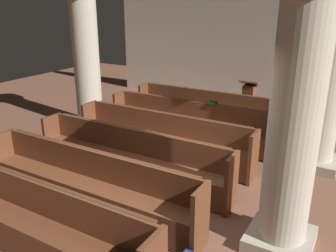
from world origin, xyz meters
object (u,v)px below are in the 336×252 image
(pew_row_1, at_px, (187,121))
(pew_row_5, at_px, (28,217))
(pew_row_0, at_px, (207,109))
(pillar_far_side, at_px, (86,54))
(pew_row_3, at_px, (130,155))
(pillar_aisle_rear, at_px, (296,112))
(pillar_aisle_side, at_px, (328,73))
(pew_row_4, at_px, (88,181))
(hymn_book, at_px, (213,103))
(lectern, at_px, (248,105))
(pew_row_2, at_px, (162,136))

(pew_row_1, xyz_separation_m, pew_row_5, (0.00, -4.15, 0.00))
(pew_row_0, bearing_deg, pillar_far_side, -153.90)
(pew_row_3, relative_size, pillar_far_side, 1.08)
(pew_row_1, relative_size, pillar_aisle_rear, 1.08)
(pillar_aisle_side, distance_m, pillar_far_side, 5.18)
(pew_row_4, bearing_deg, hymn_book, 81.48)
(pew_row_0, xyz_separation_m, pew_row_1, (0.00, -1.04, 0.00))
(pillar_aisle_rear, xyz_separation_m, lectern, (-1.90, 4.49, -1.30))
(pew_row_5, bearing_deg, hymn_book, 83.50)
(pew_row_1, relative_size, pew_row_4, 1.00)
(pew_row_4, xyz_separation_m, pillar_far_side, (-2.56, 2.90, 1.28))
(pew_row_1, bearing_deg, pillar_aisle_side, 2.29)
(hymn_book, bearing_deg, pew_row_3, -102.32)
(pew_row_3, bearing_deg, lectern, 79.98)
(pew_row_3, relative_size, hymn_book, 19.21)
(pew_row_2, bearing_deg, pew_row_5, -90.00)
(pillar_aisle_side, distance_m, lectern, 2.96)
(pew_row_5, height_order, hymn_book, hymn_book)
(pew_row_5, bearing_deg, pew_row_4, 90.00)
(lectern, bearing_deg, pillar_far_side, -146.33)
(pillar_far_side, bearing_deg, hymn_book, 7.54)
(pillar_aisle_side, bearing_deg, lectern, 135.56)
(pillar_aisle_side, bearing_deg, pillar_aisle_rear, -90.00)
(pew_row_2, relative_size, lectern, 3.36)
(pew_row_5, distance_m, pillar_aisle_side, 5.16)
(pillar_aisle_rear, bearing_deg, pillar_aisle_side, 90.00)
(pew_row_2, distance_m, pew_row_5, 3.12)
(pew_row_3, distance_m, hymn_book, 2.36)
(pew_row_1, height_order, pillar_aisle_rear, pillar_aisle_rear)
(pew_row_3, bearing_deg, pew_row_4, -90.00)
(pew_row_3, height_order, lectern, lectern)
(pillar_far_side, distance_m, hymn_book, 3.20)
(pew_row_0, relative_size, pillar_aisle_rear, 1.08)
(pew_row_5, relative_size, pillar_aisle_rear, 1.08)
(pew_row_0, distance_m, pew_row_5, 5.19)
(pew_row_4, distance_m, hymn_book, 3.37)
(pillar_far_side, height_order, lectern, pillar_far_side)
(lectern, bearing_deg, pew_row_2, -103.37)
(pillar_aisle_side, relative_size, lectern, 3.11)
(pew_row_0, bearing_deg, hymn_book, -59.83)
(pew_row_2, bearing_deg, pew_row_1, 90.00)
(pew_row_1, bearing_deg, pew_row_2, -90.00)
(pew_row_4, height_order, pillar_aisle_rear, pillar_aisle_rear)
(pew_row_3, xyz_separation_m, pillar_far_side, (-2.56, 1.86, 1.28))
(pew_row_4, distance_m, lectern, 5.13)
(pillar_aisle_side, xyz_separation_m, lectern, (-1.90, 1.86, -1.30))
(pew_row_1, distance_m, pew_row_5, 4.15)
(pew_row_0, distance_m, pew_row_4, 4.15)
(pew_row_3, distance_m, pillar_aisle_side, 3.64)
(pew_row_1, distance_m, pillar_far_side, 2.87)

